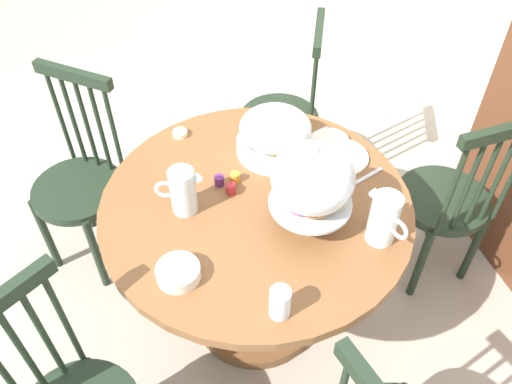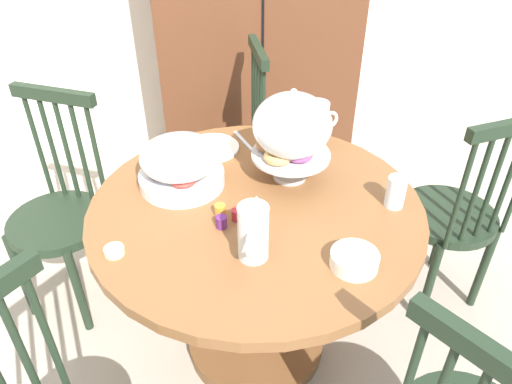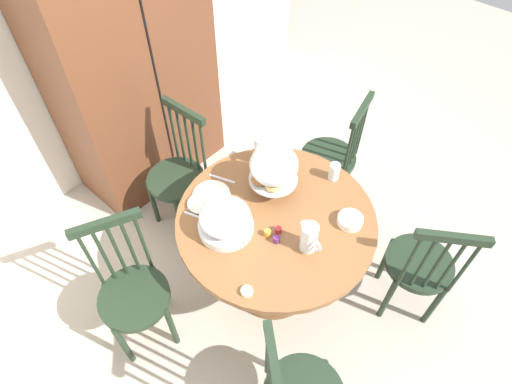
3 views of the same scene
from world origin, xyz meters
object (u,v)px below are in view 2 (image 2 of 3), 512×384
object	(u,v)px
china_plate_small	(188,148)
cereal_bowl	(354,260)
windsor_chair_by_cabinet	(451,219)
windsor_chair_far_side	(61,218)
china_plate_large	(211,148)
wooden_armoire	(256,7)
butter_dish	(114,251)
dining_table	(256,254)
orange_juice_pitcher	(253,235)
fruit_platter_covered	(180,164)
milk_pitcher	(316,127)
windsor_chair_facing_door	(232,148)
pastry_stand_with_dome	(292,129)
drinking_glass	(396,192)

from	to	relation	value
china_plate_small	cereal_bowl	xyz separation A→B (m)	(0.46, -0.70, 0.01)
windsor_chair_by_cabinet	windsor_chair_far_side	size ratio (longest dim) A/B	1.00
windsor_chair_by_cabinet	china_plate_large	bearing A→B (deg)	167.82
windsor_chair_far_side	cereal_bowl	size ratio (longest dim) A/B	6.96
wooden_armoire	butter_dish	bearing A→B (deg)	-111.00
dining_table	windsor_chair_far_side	distance (m)	0.86
windsor_chair_far_side	orange_juice_pitcher	bearing A→B (deg)	-41.01
fruit_platter_covered	china_plate_large	bearing A→B (deg)	63.45
fruit_platter_covered	butter_dish	size ratio (longest dim) A/B	5.00
wooden_armoire	milk_pitcher	world-z (taller)	wooden_armoire
cereal_bowl	butter_dish	bearing A→B (deg)	168.48
orange_juice_pitcher	butter_dish	distance (m)	0.42
windsor_chair_facing_door	fruit_platter_covered	size ratio (longest dim) A/B	3.25
windsor_chair_far_side	pastry_stand_with_dome	distance (m)	1.06
china_plate_small	butter_dish	size ratio (longest dim) A/B	2.50
windsor_chair_facing_door	milk_pitcher	bearing A→B (deg)	-60.51
wooden_armoire	china_plate_large	distance (m)	1.16
cereal_bowl	pastry_stand_with_dome	bearing A→B (deg)	101.75
china_plate_large	drinking_glass	world-z (taller)	drinking_glass
windsor_chair_facing_door	windsor_chair_far_side	bearing A→B (deg)	-147.91
dining_table	butter_dish	bearing A→B (deg)	-157.22
windsor_chair_by_cabinet	milk_pitcher	bearing A→B (deg)	162.64
china_plate_large	china_plate_small	bearing A→B (deg)	-176.84
orange_juice_pitcher	cereal_bowl	size ratio (longest dim) A/B	1.28
windsor_chair_facing_door	fruit_platter_covered	distance (m)	0.84
dining_table	pastry_stand_with_dome	world-z (taller)	pastry_stand_with_dome
wooden_armoire	dining_table	distance (m)	1.56
windsor_chair_far_side	butter_dish	distance (m)	0.72
windsor_chair_by_cabinet	butter_dish	xyz separation A→B (m)	(-1.29, -0.36, 0.30)
orange_juice_pitcher	pastry_stand_with_dome	bearing A→B (deg)	65.23
dining_table	butter_dish	xyz separation A→B (m)	(-0.45, -0.19, 0.24)
windsor_chair_far_side	fruit_platter_covered	distance (m)	0.69
drinking_glass	orange_juice_pitcher	bearing A→B (deg)	-159.68
fruit_platter_covered	windsor_chair_facing_door	bearing A→B (deg)	71.89
windsor_chair_by_cabinet	dining_table	bearing A→B (deg)	-168.57
windsor_chair_by_cabinet	fruit_platter_covered	bearing A→B (deg)	-178.93
wooden_armoire	butter_dish	xyz separation A→B (m)	(-0.64, -1.66, -0.23)
dining_table	windsor_chair_facing_door	xyz separation A→B (m)	(-0.01, 0.86, -0.06)
fruit_platter_covered	drinking_glass	bearing A→B (deg)	-17.19
dining_table	butter_dish	distance (m)	0.54
dining_table	china_plate_large	size ratio (longest dim) A/B	5.11
milk_pitcher	windsor_chair_far_side	bearing A→B (deg)	177.93
milk_pitcher	windsor_chair_facing_door	bearing A→B (deg)	119.49
dining_table	butter_dish	world-z (taller)	butter_dish
wooden_armoire	china_plate_large	world-z (taller)	wooden_armoire
pastry_stand_with_dome	windsor_chair_by_cabinet	bearing A→B (deg)	2.05
windsor_chair_facing_door	drinking_glass	world-z (taller)	windsor_chair_facing_door
china_plate_small	drinking_glass	distance (m)	0.81
pastry_stand_with_dome	drinking_glass	distance (m)	0.40
windsor_chair_by_cabinet	orange_juice_pitcher	distance (m)	1.05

